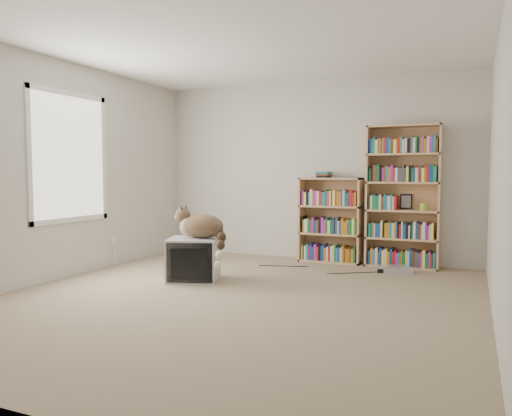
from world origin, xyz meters
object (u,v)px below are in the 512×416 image
at_px(bookcase_tall, 403,200).
at_px(dvd_player, 396,270).
at_px(cat, 204,230).
at_px(crt_tv, 194,259).
at_px(bookcase_short, 331,223).

bearing_deg(bookcase_tall, dvd_player, -91.66).
bearing_deg(cat, crt_tv, -172.62).
height_order(crt_tv, cat, cat).
distance_m(crt_tv, cat, 0.37).
bearing_deg(bookcase_short, cat, -119.28).
bearing_deg(dvd_player, crt_tv, -171.70).
distance_m(crt_tv, bookcase_short, 2.12).
height_order(crt_tv, dvd_player, crt_tv).
height_order(crt_tv, bookcase_tall, bookcase_tall).
distance_m(bookcase_tall, bookcase_short, 1.01).
bearing_deg(crt_tv, cat, -8.07).
xyz_separation_m(crt_tv, bookcase_short, (1.11, 1.78, 0.29)).
height_order(bookcase_tall, bookcase_short, bookcase_tall).
height_order(cat, bookcase_short, bookcase_short).
relative_size(crt_tv, dvd_player, 1.95).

